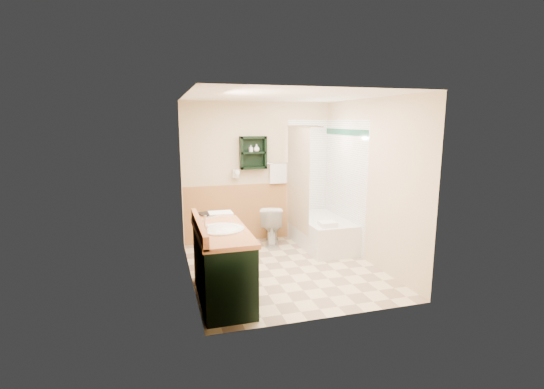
# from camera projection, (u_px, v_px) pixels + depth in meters

# --- Properties ---
(floor) EXTENTS (3.00, 3.00, 0.00)m
(floor) POSITION_uv_depth(u_px,v_px,m) (284.00, 268.00, 5.63)
(floor) COLOR beige
(floor) RESTS_ON ground
(back_wall) EXTENTS (2.60, 0.04, 2.40)m
(back_wall) POSITION_uv_depth(u_px,v_px,m) (257.00, 172.00, 6.85)
(back_wall) COLOR beige
(back_wall) RESTS_ON ground
(left_wall) EXTENTS (0.04, 3.00, 2.40)m
(left_wall) POSITION_uv_depth(u_px,v_px,m) (187.00, 190.00, 5.05)
(left_wall) COLOR beige
(left_wall) RESTS_ON ground
(right_wall) EXTENTS (0.04, 3.00, 2.40)m
(right_wall) POSITION_uv_depth(u_px,v_px,m) (370.00, 182.00, 5.78)
(right_wall) COLOR beige
(right_wall) RESTS_ON ground
(ceiling) EXTENTS (2.60, 3.00, 0.04)m
(ceiling) POSITION_uv_depth(u_px,v_px,m) (285.00, 95.00, 5.19)
(ceiling) COLOR white
(ceiling) RESTS_ON back_wall
(wainscot_left) EXTENTS (2.98, 2.98, 1.00)m
(wainscot_left) POSITION_uv_depth(u_px,v_px,m) (192.00, 242.00, 5.19)
(wainscot_left) COLOR tan
(wainscot_left) RESTS_ON left_wall
(wainscot_back) EXTENTS (2.58, 2.58, 1.00)m
(wainscot_back) POSITION_uv_depth(u_px,v_px,m) (258.00, 212.00, 6.94)
(wainscot_back) COLOR tan
(wainscot_back) RESTS_ON back_wall
(mirror_frame) EXTENTS (1.30, 1.30, 1.00)m
(mirror_frame) POSITION_uv_depth(u_px,v_px,m) (194.00, 172.00, 4.49)
(mirror_frame) COLOR brown
(mirror_frame) RESTS_ON left_wall
(mirror_glass) EXTENTS (1.20, 1.20, 0.90)m
(mirror_glass) POSITION_uv_depth(u_px,v_px,m) (194.00, 172.00, 4.49)
(mirror_glass) COLOR white
(mirror_glass) RESTS_ON left_wall
(tile_right) EXTENTS (1.50, 1.50, 2.10)m
(tile_right) POSITION_uv_depth(u_px,v_px,m) (344.00, 184.00, 6.50)
(tile_right) COLOR white
(tile_right) RESTS_ON right_wall
(tile_back) EXTENTS (0.95, 0.95, 2.10)m
(tile_back) POSITION_uv_depth(u_px,v_px,m) (313.00, 179.00, 7.11)
(tile_back) COLOR white
(tile_back) RESTS_ON back_wall
(tile_accent) EXTENTS (1.50, 1.50, 0.10)m
(tile_accent) POSITION_uv_depth(u_px,v_px,m) (345.00, 132.00, 6.34)
(tile_accent) COLOR #164D37
(tile_accent) RESTS_ON right_wall
(wall_shelf) EXTENTS (0.45, 0.15, 0.55)m
(wall_shelf) POSITION_uv_depth(u_px,v_px,m) (253.00, 153.00, 6.65)
(wall_shelf) COLOR black
(wall_shelf) RESTS_ON back_wall
(hair_dryer) EXTENTS (0.10, 0.24, 0.18)m
(hair_dryer) POSITION_uv_depth(u_px,v_px,m) (236.00, 174.00, 6.65)
(hair_dryer) COLOR silver
(hair_dryer) RESTS_ON back_wall
(towel_bar) EXTENTS (0.40, 0.06, 0.40)m
(towel_bar) POSITION_uv_depth(u_px,v_px,m) (278.00, 163.00, 6.85)
(towel_bar) COLOR white
(towel_bar) RESTS_ON back_wall
(curtain_rod) EXTENTS (0.03, 1.60, 0.03)m
(curtain_rod) POSITION_uv_depth(u_px,v_px,m) (302.00, 126.00, 6.12)
(curtain_rod) COLOR silver
(curtain_rod) RESTS_ON back_wall
(shower_curtain) EXTENTS (1.05, 1.05, 1.70)m
(shower_curtain) POSITION_uv_depth(u_px,v_px,m) (298.00, 179.00, 6.44)
(shower_curtain) COLOR #BAAB8D
(shower_curtain) RESTS_ON curtain_rod
(vanity) EXTENTS (0.59, 1.34, 0.85)m
(vanity) POSITION_uv_depth(u_px,v_px,m) (223.00, 265.00, 4.59)
(vanity) COLOR black
(vanity) RESTS_ON ground
(bathtub) EXTENTS (0.73, 1.50, 0.49)m
(bathtub) POSITION_uv_depth(u_px,v_px,m) (320.00, 231.00, 6.65)
(bathtub) COLOR white
(bathtub) RESTS_ON ground
(toilet) EXTENTS (0.56, 0.76, 0.66)m
(toilet) POSITION_uv_depth(u_px,v_px,m) (271.00, 225.00, 6.72)
(toilet) COLOR white
(toilet) RESTS_ON ground
(counter_towel) EXTENTS (0.31, 0.24, 0.04)m
(counter_towel) POSITION_uv_depth(u_px,v_px,m) (221.00, 214.00, 5.21)
(counter_towel) COLOR white
(counter_towel) RESTS_ON vanity
(vanity_book) EXTENTS (0.18, 0.09, 0.24)m
(vanity_book) POSITION_uv_depth(u_px,v_px,m) (200.00, 207.00, 5.14)
(vanity_book) COLOR black
(vanity_book) RESTS_ON vanity
(tub_towel) EXTENTS (0.26, 0.22, 0.07)m
(tub_towel) POSITION_uv_depth(u_px,v_px,m) (328.00, 224.00, 6.03)
(tub_towel) COLOR white
(tub_towel) RESTS_ON bathtub
(soap_bottle_a) EXTENTS (0.08, 0.13, 0.05)m
(soap_bottle_a) POSITION_uv_depth(u_px,v_px,m) (251.00, 150.00, 6.62)
(soap_bottle_a) COLOR white
(soap_bottle_a) RESTS_ON wall_shelf
(soap_bottle_b) EXTENTS (0.14, 0.15, 0.10)m
(soap_bottle_b) POSITION_uv_depth(u_px,v_px,m) (257.00, 149.00, 6.65)
(soap_bottle_b) COLOR white
(soap_bottle_b) RESTS_ON wall_shelf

